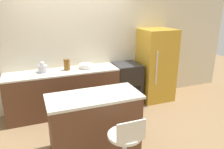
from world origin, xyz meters
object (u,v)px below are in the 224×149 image
stool_chair (125,147)px  kettle (43,68)px  refrigerator (156,65)px  oven_range (127,83)px  mixing_bowl (86,66)px

stool_chair → kettle: size_ratio=4.18×
stool_chair → kettle: (-0.81, 2.15, 0.56)m
refrigerator → kettle: bearing=177.9°
stool_chair → oven_range: bearing=64.8°
oven_range → stool_chair: 2.33m
refrigerator → kettle: 2.54m
stool_chair → kettle: bearing=110.6°
refrigerator → oven_range: bearing=176.6°
stool_chair → mixing_bowl: size_ratio=3.17×
stool_chair → kettle: 2.37m
oven_range → kettle: 1.88m
refrigerator → mixing_bowl: 1.67m
refrigerator → stool_chair: bearing=-129.8°
refrigerator → mixing_bowl: refrigerator is taller
kettle → refrigerator: bearing=-2.1°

